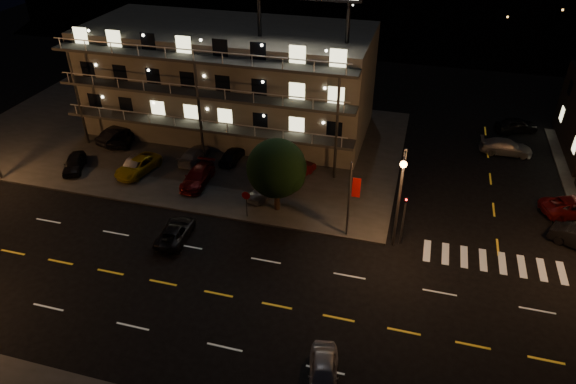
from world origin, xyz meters
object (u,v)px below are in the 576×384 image
(lot_car_2, at_px, (138,166))
(tree, at_px, (276,170))
(lot_car_4, at_px, (264,190))
(road_car_east, at_px, (323,372))
(lot_car_7, at_px, (194,155))
(road_car_west, at_px, (175,232))

(lot_car_2, bearing_deg, tree, 2.52)
(tree, bearing_deg, lot_car_4, 135.81)
(tree, height_order, road_car_east, tree)
(lot_car_7, bearing_deg, tree, 152.19)
(lot_car_7, relative_size, road_car_east, 1.06)
(tree, height_order, lot_car_7, tree)
(lot_car_7, bearing_deg, lot_car_2, 42.11)
(lot_car_2, xyz_separation_m, lot_car_4, (12.16, -0.71, -0.03))
(lot_car_2, xyz_separation_m, road_car_west, (7.46, -7.79, -0.20))
(road_car_east, bearing_deg, tree, 104.91)
(lot_car_4, distance_m, lot_car_7, 9.13)
(lot_car_2, relative_size, lot_car_7, 1.11)
(tree, relative_size, road_car_west, 1.40)
(tree, xyz_separation_m, lot_car_4, (-1.53, 1.48, -3.01))
(tree, distance_m, lot_car_2, 14.18)
(lot_car_7, height_order, road_car_east, lot_car_7)
(lot_car_4, xyz_separation_m, lot_car_7, (-8.18, 4.07, -0.01))
(lot_car_2, relative_size, road_car_east, 1.17)
(tree, distance_m, road_car_east, 16.84)
(lot_car_4, bearing_deg, road_car_west, -103.88)
(lot_car_4, relative_size, lot_car_7, 0.86)
(tree, height_order, lot_car_2, tree)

